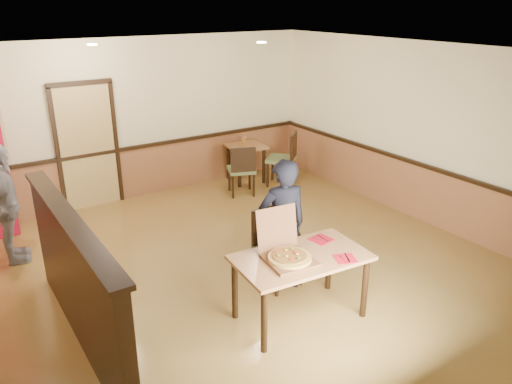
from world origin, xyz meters
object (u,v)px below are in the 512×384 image
side_table (246,154)px  diner_chair (274,243)px  pizza_box (287,254)px  main_table (301,265)px  diner (282,226)px  side_chair_right (285,157)px  passerby (6,205)px  side_chair_left (242,168)px  condiment (244,141)px

side_table → diner_chair: bearing=-117.1°
diner_chair → pizza_box: size_ratio=1.57×
main_table → diner: size_ratio=0.91×
side_chair_right → pizza_box: size_ratio=1.65×
side_table → pizza_box: size_ratio=1.21×
passerby → side_chair_right: bearing=-77.5°
side_chair_right → pizza_box: 4.42m
diner_chair → diner: (0.00, -0.15, 0.30)m
side_table → passerby: 4.51m
side_chair_left → pizza_box: 3.91m
diner_chair → pizza_box: pizza_box is taller
side_table → condiment: bearing=163.9°
side_table → passerby: (-4.40, -0.98, 0.27)m
side_chair_right → pizza_box: (-2.62, -3.54, 0.27)m
main_table → side_table: size_ratio=2.00×
main_table → side_table: (1.94, 4.17, -0.11)m
diner_chair → condiment: size_ratio=6.35×
side_chair_left → side_table: bearing=-106.4°
diner → condiment: 3.94m
main_table → side_chair_left: side_chair_left is taller
diner_chair → passerby: 3.60m
side_chair_left → passerby: size_ratio=0.57×
diner → side_chair_left: bearing=-100.6°
main_table → side_table: main_table is taller
main_table → condiment: condiment is taller
main_table → side_chair_right: side_chair_right is taller
side_chair_left → side_chair_right: side_chair_right is taller
side_chair_left → condiment: (0.45, 0.62, 0.29)m
side_chair_right → condiment: side_chair_right is taller
diner_chair → pizza_box: bearing=-123.5°
condiment → side_chair_right: bearing=-49.4°
passerby → condiment: bearing=-69.1°
passerby → diner_chair: bearing=-124.0°
passerby → pizza_box: bearing=-136.2°
side_chair_right → side_table: (-0.50, 0.61, -0.01)m
side_chair_left → passerby: passerby is taller
side_chair_left → passerby: (-3.92, -0.37, 0.32)m
diner_chair → pizza_box: 0.90m
diner_chair → condiment: (1.71, 3.40, 0.27)m
side_chair_left → diner: 3.20m
side_chair_right → side_table: bearing=-92.3°
main_table → side_chair_left: (1.47, 3.55, -0.15)m
side_table → passerby: bearing=-167.4°
diner → passerby: bearing=-31.3°
diner_chair → main_table: bearing=-111.6°
side_chair_right → side_table: side_chair_right is taller
side_chair_right → condiment: (-0.53, 0.62, 0.24)m
pizza_box → main_table: bearing=1.0°
diner_chair → side_chair_left: size_ratio=1.05×
side_chair_right → condiment: 0.85m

